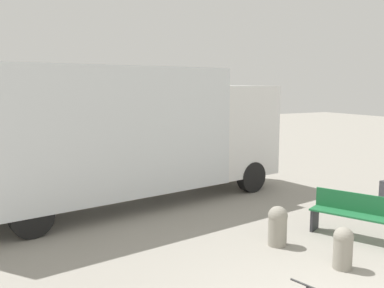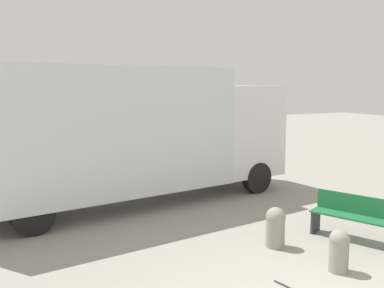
% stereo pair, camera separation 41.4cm
% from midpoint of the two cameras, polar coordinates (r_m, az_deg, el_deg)
% --- Properties ---
extents(delivery_truck, '(8.65, 3.41, 3.35)m').
position_cam_midpoint_polar(delivery_truck, '(10.51, -9.97, 1.69)').
color(delivery_truck, silver).
rests_on(delivery_truck, ground).
extents(park_bench, '(1.15, 1.94, 0.86)m').
position_cam_midpoint_polar(park_bench, '(8.80, 20.58, -8.79)').
color(park_bench, '#1E6638').
rests_on(park_bench, ground).
extents(bollard_near_bench, '(0.32, 0.32, 0.69)m').
position_cam_midpoint_polar(bollard_near_bench, '(7.38, 17.96, -12.87)').
color(bollard_near_bench, gray).
rests_on(bollard_near_bench, ground).
extents(bollard_far_bench, '(0.36, 0.36, 0.74)m').
position_cam_midpoint_polar(bollard_far_bench, '(8.09, 9.89, -10.53)').
color(bollard_far_bench, gray).
rests_on(bollard_far_bench, ground).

